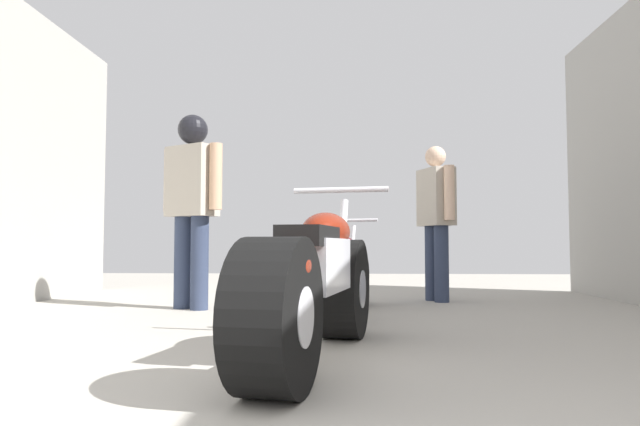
# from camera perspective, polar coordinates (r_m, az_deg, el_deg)

# --- Properties ---
(ground_plane) EXTENTS (15.71, 15.71, 0.00)m
(ground_plane) POSITION_cam_1_polar(r_m,az_deg,el_deg) (3.78, -0.44, -12.30)
(ground_plane) COLOR #A8A399
(motorcycle_maroon_cruiser) EXTENTS (0.72, 2.06, 0.96)m
(motorcycle_maroon_cruiser) POSITION_cam_1_polar(r_m,az_deg,el_deg) (2.89, -0.49, -7.31)
(motorcycle_maroon_cruiser) COLOR black
(motorcycle_maroon_cruiser) RESTS_ON ground_plane
(motorcycle_black_naked) EXTENTS (0.74, 1.81, 0.85)m
(motorcycle_black_naked) POSITION_cam_1_polar(r_m,az_deg,el_deg) (4.96, 1.40, -6.10)
(motorcycle_black_naked) COLOR black
(motorcycle_black_naked) RESTS_ON ground_plane
(mechanic_in_blue) EXTENTS (0.38, 0.65, 1.65)m
(mechanic_in_blue) POSITION_cam_1_polar(r_m,az_deg,el_deg) (6.08, 11.72, -0.00)
(mechanic_in_blue) COLOR #2D3851
(mechanic_in_blue) RESTS_ON ground_plane
(mechanic_with_helmet) EXTENTS (0.67, 0.46, 1.82)m
(mechanic_with_helmet) POSITION_cam_1_polar(r_m,az_deg,el_deg) (5.38, -12.87, 2.10)
(mechanic_with_helmet) COLOR #2D3851
(mechanic_with_helmet) RESTS_ON ground_plane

